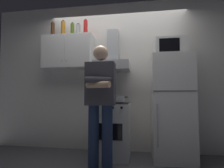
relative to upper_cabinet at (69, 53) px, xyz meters
The scene contains 14 objects.
ground_plane 1.98m from the upper_cabinet, 23.77° to the right, with size 7.00×7.00×0.00m, color #4C4C51.
back_wall_tiled 0.97m from the upper_cabinet, 14.86° to the left, with size 4.80×0.10×2.70m, color silver.
upper_cabinet is the anchor object (origin of this frame).
stove_oven 1.55m from the upper_cabinet, ahead, with size 0.60×0.62×0.87m.
range_hood 0.81m from the upper_cabinet, ahead, with size 0.60×0.44×0.75m.
refrigerator 2.00m from the upper_cabinet, ahead, with size 0.60×0.62×1.60m.
microwave 1.75m from the upper_cabinet, ahead, with size 0.48×0.37×0.28m.
person_standing 1.35m from the upper_cabinet, 44.26° to the right, with size 0.38×0.33×1.64m.
cooking_pot 1.27m from the upper_cabinet, 14.73° to the right, with size 0.30×0.20×0.09m.
bottle_rum_dark 0.53m from the upper_cabinet, behind, with size 0.07×0.07×0.28m.
bottle_olive_oil 0.43m from the upper_cabinet, 31.18° to the left, with size 0.07×0.07×0.27m.
bottle_liquor_amber 0.46m from the upper_cabinet, behind, with size 0.08×0.08×0.31m.
bottle_canister_steel 0.44m from the upper_cabinet, ahead, with size 0.08×0.08×0.23m.
bottle_soda_red 0.54m from the upper_cabinet, ahead, with size 0.07×0.07×0.29m.
Camera 1 is at (0.40, -2.62, 0.97)m, focal length 28.29 mm.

